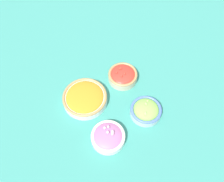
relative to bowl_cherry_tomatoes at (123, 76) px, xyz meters
The scene contains 5 objects.
ground_plane 0.10m from the bowl_cherry_tomatoes, 160.49° to the right, with size 3.00×3.00×0.00m, color #337F75.
bowl_cherry_tomatoes is the anchor object (origin of this frame).
bowl_carrots 0.20m from the bowl_cherry_tomatoes, behind, with size 0.19×0.19×0.05m.
bowl_lettuce 0.19m from the bowl_cherry_tomatoes, 102.94° to the right, with size 0.13×0.13×0.06m.
bowl_red_onion 0.29m from the bowl_cherry_tomatoes, 142.94° to the right, with size 0.13×0.13×0.06m.
Camera 1 is at (-0.36, -0.42, 0.93)m, focal length 40.00 mm.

